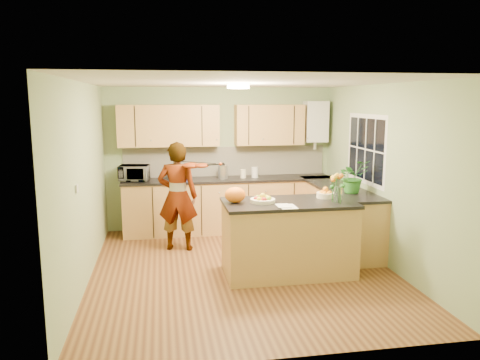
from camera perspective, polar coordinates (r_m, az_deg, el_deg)
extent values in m
plane|color=#552F18|center=(6.48, 0.25, -10.87)|extent=(4.50, 4.50, 0.00)
cube|color=silver|center=(6.07, 0.26, 11.82)|extent=(4.00, 4.50, 0.02)
cube|color=#8EA677|center=(8.35, -2.41, 2.63)|extent=(4.00, 0.02, 2.50)
cube|color=#8EA677|center=(4.00, 5.85, -5.18)|extent=(4.00, 0.02, 2.50)
cube|color=#8EA677|center=(6.13, -18.47, -0.42)|extent=(0.02, 4.50, 2.50)
cube|color=#8EA677|center=(6.78, 17.14, 0.57)|extent=(0.02, 4.50, 2.50)
cube|color=#BA894A|center=(8.21, -1.41, -3.15)|extent=(3.60, 0.60, 0.90)
cube|color=black|center=(8.11, -1.42, 0.07)|extent=(3.64, 0.62, 0.04)
cube|color=#BA894A|center=(7.58, 11.91, -4.45)|extent=(0.60, 2.20, 0.90)
cube|color=black|center=(7.48, 11.97, -0.96)|extent=(0.62, 2.24, 0.04)
cube|color=white|center=(8.36, -1.72, 2.30)|extent=(3.60, 0.02, 0.52)
cube|color=#BA894A|center=(8.07, -8.69, 6.56)|extent=(1.70, 0.34, 0.70)
cube|color=#BA894A|center=(8.29, 3.59, 6.73)|extent=(1.20, 0.34, 0.70)
cube|color=silver|center=(8.53, 9.19, 7.05)|extent=(0.40, 0.30, 0.72)
cylinder|color=silver|center=(8.55, 9.11, 4.37)|extent=(0.06, 0.06, 0.20)
cube|color=silver|center=(7.28, 15.09, 3.64)|extent=(0.01, 1.30, 1.05)
cube|color=black|center=(7.28, 15.07, 3.64)|extent=(0.01, 1.18, 0.92)
cube|color=silver|center=(5.54, -19.27, -0.98)|extent=(0.02, 0.09, 0.09)
cylinder|color=#FFEABF|center=(6.36, -0.21, 11.36)|extent=(0.30, 0.30, 0.06)
cylinder|color=silver|center=(6.36, -0.21, 11.63)|extent=(0.10, 0.10, 0.02)
cube|color=#BA894A|center=(6.24, 5.91, -7.20)|extent=(1.66, 0.83, 0.94)
cube|color=black|center=(6.11, 5.99, -2.81)|extent=(1.71, 0.87, 0.04)
cylinder|color=#F4E8C3|center=(6.02, 2.78, -2.53)|extent=(0.32, 0.32, 0.05)
cylinder|color=#F4E8C3|center=(6.41, 10.38, -1.83)|extent=(0.24, 0.24, 0.07)
cylinder|color=silver|center=(6.11, 11.89, -1.77)|extent=(0.10, 0.10, 0.21)
ellipsoid|color=orange|center=(5.99, -0.59, -1.83)|extent=(0.33, 0.30, 0.20)
cube|color=white|center=(5.80, 5.84, -3.22)|extent=(0.20, 0.27, 0.01)
imported|color=#E3A48B|center=(7.18, -7.61, -1.98)|extent=(0.68, 0.52, 1.67)
imported|color=silver|center=(8.03, -12.78, 0.83)|extent=(0.53, 0.40, 0.26)
cube|color=navy|center=(8.05, -7.34, 0.82)|extent=(0.31, 0.27, 0.21)
cylinder|color=silver|center=(8.08, -2.13, 1.01)|extent=(0.17, 0.17, 0.23)
sphere|color=black|center=(8.06, -2.13, 2.13)|extent=(0.08, 0.08, 0.08)
cylinder|color=#F4E8C3|center=(8.14, 0.40, 0.78)|extent=(0.10, 0.10, 0.15)
cylinder|color=silver|center=(8.18, 1.83, 0.94)|extent=(0.14, 0.14, 0.18)
imported|color=#286B23|center=(6.98, 13.61, 0.43)|extent=(0.49, 0.44, 0.49)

